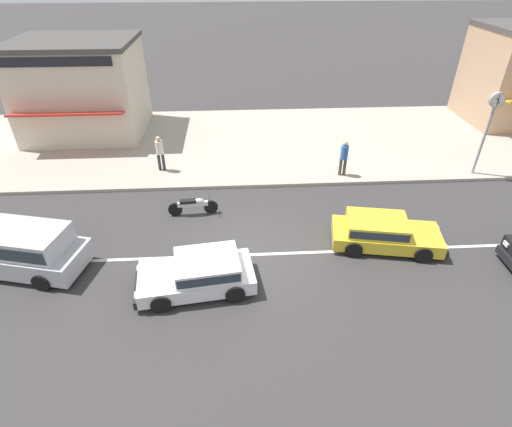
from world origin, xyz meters
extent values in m
plane|color=#383535|center=(0.00, 0.00, 0.00)|extent=(160.00, 160.00, 0.00)
cube|color=silver|center=(0.00, 0.00, 0.00)|extent=(50.40, 0.14, 0.01)
cube|color=#ADA393|center=(0.00, 9.69, 0.07)|extent=(68.00, 10.00, 0.15)
cube|color=white|center=(-1.52, -1.49, 0.41)|extent=(3.74, 2.14, 0.48)
cube|color=white|center=(-1.17, -1.45, 0.88)|extent=(2.13, 1.77, 0.46)
cube|color=#28333D|center=(-1.17, -1.45, 0.88)|extent=(2.06, 1.80, 0.29)
cube|color=black|center=(-3.33, -1.72, 0.31)|extent=(0.33, 1.68, 0.28)
cube|color=white|center=(-3.22, -2.31, 0.51)|extent=(0.11, 0.25, 0.14)
cube|color=white|center=(-3.37, -1.12, 0.51)|extent=(0.11, 0.25, 0.14)
cylinder|color=black|center=(-2.51, -2.43, 0.30)|extent=(0.62, 0.29, 0.60)
cylinder|color=black|center=(-2.71, -0.82, 0.30)|extent=(0.62, 0.29, 0.60)
cylinder|color=black|center=(-0.32, -2.16, 0.30)|extent=(0.62, 0.29, 0.60)
cylinder|color=black|center=(-0.53, -0.55, 0.30)|extent=(0.62, 0.29, 0.60)
cube|color=#B7BABF|center=(-7.54, -0.15, 0.52)|extent=(4.86, 2.77, 0.70)
cube|color=#B7BABF|center=(-7.26, -0.22, 1.21)|extent=(3.37, 2.26, 0.70)
cube|color=#28333D|center=(-7.26, -0.22, 1.21)|extent=(3.26, 2.26, 0.45)
cylinder|color=black|center=(-6.35, -1.30, 0.30)|extent=(0.63, 0.35, 0.60)
cylinder|color=black|center=(-5.96, 0.33, 0.30)|extent=(0.63, 0.35, 0.60)
cube|color=yellow|center=(5.10, 0.27, 0.41)|extent=(3.99, 2.27, 0.48)
cube|color=yellow|center=(4.73, 0.33, 0.88)|extent=(2.30, 1.80, 0.46)
cube|color=#28333D|center=(4.73, 0.33, 0.88)|extent=(2.22, 1.82, 0.29)
cube|color=black|center=(7.00, -0.08, 0.31)|extent=(0.41, 1.58, 0.28)
cube|color=white|center=(7.07, 0.48, 0.51)|extent=(0.12, 0.25, 0.14)
cube|color=white|center=(6.87, -0.63, 0.51)|extent=(0.12, 0.25, 0.14)
cylinder|color=black|center=(6.39, 0.81, 0.30)|extent=(0.63, 0.33, 0.60)
cylinder|color=black|center=(6.11, -0.70, 0.30)|extent=(0.63, 0.33, 0.60)
cylinder|color=black|center=(4.09, 1.23, 0.30)|extent=(0.63, 0.33, 0.60)
cylinder|color=black|center=(3.82, -0.28, 0.30)|extent=(0.63, 0.33, 0.60)
cube|color=black|center=(8.81, -1.41, 0.31)|extent=(0.18, 1.83, 0.28)
cube|color=white|center=(8.86, -0.76, 0.67)|extent=(0.09, 0.24, 0.14)
cylinder|color=black|center=(-1.22, 2.77, 0.28)|extent=(0.57, 0.14, 0.56)
cylinder|color=black|center=(-2.64, 2.68, 0.28)|extent=(0.57, 0.14, 0.56)
cube|color=silver|center=(-1.93, 2.72, 0.48)|extent=(1.22, 0.22, 0.18)
cube|color=black|center=(-2.11, 2.71, 0.62)|extent=(0.66, 0.28, 0.12)
ellipsoid|color=silver|center=(-1.69, 2.74, 0.60)|extent=(0.42, 0.27, 0.22)
cylinder|color=#232326|center=(-1.26, 2.77, 0.78)|extent=(0.07, 0.56, 0.03)
cylinder|color=#9E9EA3|center=(11.00, 5.25, 1.73)|extent=(0.12, 0.12, 3.16)
cylinder|color=#9E9EA3|center=(11.00, 5.25, 3.63)|extent=(0.65, 0.18, 0.65)
cylinder|color=white|center=(11.00, 5.16, 3.63)|extent=(0.58, 0.02, 0.58)
cylinder|color=white|center=(11.00, 5.35, 3.63)|extent=(0.58, 0.02, 0.58)
cube|color=black|center=(11.00, 5.15, 3.63)|extent=(0.20, 0.01, 0.25)
cube|color=black|center=(11.00, 5.15, 3.63)|extent=(0.04, 0.01, 0.47)
cylinder|color=#333338|center=(-3.77, 6.42, 0.57)|extent=(0.14, 0.14, 0.84)
cylinder|color=#333338|center=(-3.57, 6.42, 0.57)|extent=(0.14, 0.14, 0.84)
cylinder|color=silver|center=(-3.67, 6.42, 1.31)|extent=(0.34, 0.34, 0.63)
sphere|color=#D6AD89|center=(-3.67, 6.42, 1.74)|extent=(0.23, 0.23, 0.23)
cylinder|color=#4C4238|center=(4.68, 5.43, 0.57)|extent=(0.14, 0.14, 0.83)
cylinder|color=#4C4238|center=(4.88, 5.43, 0.57)|extent=(0.14, 0.14, 0.83)
cylinder|color=#336BB7|center=(4.78, 5.43, 1.30)|extent=(0.34, 0.34, 0.62)
sphere|color=#D6AD89|center=(4.78, 5.43, 1.72)|extent=(0.23, 0.23, 0.23)
cube|color=beige|center=(-8.40, 11.61, 2.52)|extent=(6.13, 5.17, 4.74)
cube|color=#474442|center=(-8.40, 11.61, 5.01)|extent=(6.25, 5.28, 0.24)
cube|color=red|center=(-8.40, 8.68, 2.20)|extent=(5.52, 0.90, 0.28)
cube|color=black|center=(-8.40, 9.01, 4.59)|extent=(5.21, 0.08, 0.44)
camera|label=1|loc=(-0.21, -10.87, 8.99)|focal=28.00mm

